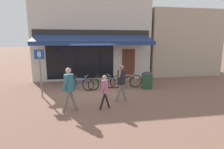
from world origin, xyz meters
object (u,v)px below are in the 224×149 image
object	(u,v)px
pedestrian_adult	(121,79)
parking_sign	(40,68)
bicycle_blue	(79,83)
bicycle_green	(102,83)
bicycle_silver	(126,81)
litter_bin	(147,80)
pedestrian_child	(105,88)
pedestrian_second_adult	(69,85)

from	to	relation	value
pedestrian_adult	parking_sign	world-z (taller)	parking_sign
bicycle_blue	bicycle_green	xyz separation A→B (m)	(1.24, -0.06, -0.01)
bicycle_green	bicycle_silver	size ratio (longest dim) A/B	0.87
bicycle_green	litter_bin	size ratio (longest dim) A/B	1.64
pedestrian_child	pedestrian_adult	bearing A→B (deg)	-135.53
bicycle_blue	pedestrian_adult	size ratio (longest dim) A/B	0.96
pedestrian_adult	pedestrian_child	size ratio (longest dim) A/B	1.20
pedestrian_adult	litter_bin	size ratio (longest dim) A/B	1.66
pedestrian_child	parking_sign	bearing A→B (deg)	-33.86
litter_bin	pedestrian_second_adult	bearing A→B (deg)	-146.61
pedestrian_child	bicycle_green	bearing A→B (deg)	-93.03
pedestrian_adult	litter_bin	world-z (taller)	pedestrian_adult
litter_bin	parking_sign	distance (m)	5.62
bicycle_silver	pedestrian_second_adult	world-z (taller)	pedestrian_second_adult
bicycle_green	litter_bin	world-z (taller)	litter_bin
bicycle_blue	parking_sign	size ratio (longest dim) A/B	0.67
bicycle_green	pedestrian_adult	world-z (taller)	pedestrian_adult
bicycle_blue	parking_sign	xyz separation A→B (m)	(-1.73, -0.99, 1.06)
bicycle_green	pedestrian_adult	size ratio (longest dim) A/B	0.99
pedestrian_adult	pedestrian_second_adult	xyz separation A→B (m)	(-2.17, -0.83, 0.03)
bicycle_silver	litter_bin	bearing A→B (deg)	-14.07
parking_sign	bicycle_blue	bearing A→B (deg)	29.64
bicycle_green	parking_sign	distance (m)	3.29
pedestrian_second_adult	litter_bin	distance (m)	4.91
pedestrian_second_adult	bicycle_green	bearing A→B (deg)	-111.93
parking_sign	bicycle_silver	bearing A→B (deg)	12.93
pedestrian_adult	litter_bin	distance (m)	2.71
pedestrian_adult	parking_sign	distance (m)	3.80
bicycle_green	bicycle_silver	world-z (taller)	bicycle_silver
litter_bin	bicycle_green	bearing A→B (deg)	175.13
bicycle_green	parking_sign	world-z (taller)	parking_sign
pedestrian_child	pedestrian_second_adult	distance (m)	1.35
litter_bin	bicycle_silver	bearing A→B (deg)	165.64
bicycle_blue	bicycle_silver	xyz separation A→B (m)	(2.63, 0.02, 0.03)
bicycle_blue	litter_bin	world-z (taller)	litter_bin
bicycle_blue	pedestrian_child	bearing A→B (deg)	-46.65
pedestrian_adult	pedestrian_child	distance (m)	1.16
pedestrian_adult	pedestrian_second_adult	size ratio (longest dim) A/B	0.97
pedestrian_adult	pedestrian_child	xyz separation A→B (m)	(-0.84, -0.79, -0.16)
pedestrian_second_adult	litter_bin	world-z (taller)	pedestrian_second_adult
bicycle_green	pedestrian_child	bearing A→B (deg)	-112.62
bicycle_blue	pedestrian_child	distance (m)	3.13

